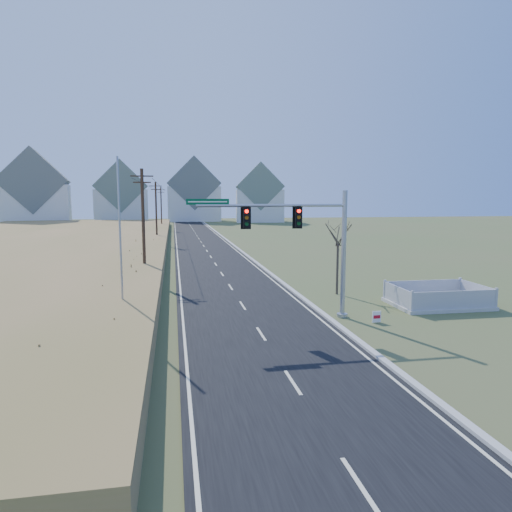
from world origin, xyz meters
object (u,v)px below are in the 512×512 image
at_px(flagpole, 121,258).
at_px(bare_tree, 338,233).
at_px(traffic_signal_mast, 311,241).
at_px(fence_enclosure, 437,301).
at_px(open_sign, 377,317).

xyz_separation_m(flagpole, bare_tree, (13.85, 4.91, 0.79)).
bearing_deg(bare_tree, traffic_signal_mast, -122.34).
distance_m(fence_enclosure, bare_tree, 7.72).
xyz_separation_m(fence_enclosure, open_sign, (-5.44, -3.02, 0.06)).
bearing_deg(open_sign, fence_enclosure, 26.83).
relative_size(traffic_signal_mast, open_sign, 14.50).
relative_size(open_sign, bare_tree, 0.11).
bearing_deg(fence_enclosure, flagpole, -177.36).
height_order(traffic_signal_mast, flagpole, flagpole).
bearing_deg(traffic_signal_mast, flagpole, 174.75).
distance_m(open_sign, bare_tree, 8.38).
height_order(traffic_signal_mast, open_sign, traffic_signal_mast).
xyz_separation_m(traffic_signal_mast, bare_tree, (3.73, 5.89, -0.05)).
xyz_separation_m(fence_enclosure, bare_tree, (-4.96, 4.35, 4.03)).
xyz_separation_m(open_sign, bare_tree, (0.49, 7.36, 3.97)).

